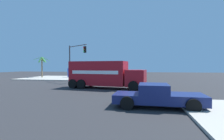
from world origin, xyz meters
name	(u,v)px	position (x,y,z in m)	size (l,w,h in m)	color
ground_plane	(103,87)	(0.00, 0.00, 0.00)	(100.00, 100.00, 0.00)	#2B2B2D
sidewalk_corner_far	(56,78)	(12.51, 12.51, 0.07)	(11.34, 11.34, 0.14)	#B2ADA0
delivery_truck	(104,74)	(-1.10, -0.45, 1.54)	(3.82, 8.55, 2.97)	#AD141E
traffic_light_primary	(75,57)	(6.28, 6.03, 3.95)	(3.08, 4.01, 5.71)	#38383D
pickup_navy	(157,95)	(-9.15, -5.45, 0.73)	(2.39, 5.26, 1.38)	navy
vending_machine_red	(70,73)	(14.17, 10.29, 1.07)	(1.15, 1.17, 1.85)	#0F38B2
palm_tree_far	(42,63)	(12.45, 15.66, 3.05)	(2.80, 2.81, 4.23)	#7A6647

